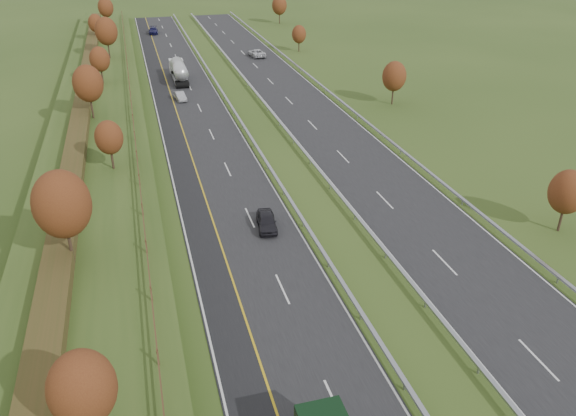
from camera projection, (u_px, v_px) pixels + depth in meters
name	position (u px, v px, depth m)	size (l,w,h in m)	color
ground	(268.00, 140.00, 72.32)	(400.00, 400.00, 0.00)	#324A1A
near_carriageway	(201.00, 133.00, 74.68)	(10.50, 200.00, 0.04)	black
far_carriageway	(319.00, 122.00, 78.61)	(10.50, 200.00, 0.04)	black
hard_shoulder	(173.00, 135.00, 73.78)	(3.00, 200.00, 0.04)	black
lane_markings	(248.00, 128.00, 76.09)	(26.75, 200.00, 0.01)	silver
embankment_left	(98.00, 135.00, 71.12)	(12.00, 200.00, 2.00)	#324A1A
hedge_left	(80.00, 125.00, 69.93)	(2.20, 180.00, 1.10)	#393817
fence_left	(133.00, 120.00, 71.05)	(0.12, 189.06, 1.20)	#422B19
median_barrier_near	(243.00, 125.00, 75.76)	(0.32, 200.00, 0.71)	#989AA0
median_barrier_far	(279.00, 121.00, 76.98)	(0.32, 200.00, 0.71)	#989AA0
outer_barrier_far	(357.00, 114.00, 79.72)	(0.32, 200.00, 0.71)	#989AA0
trees_left	(94.00, 101.00, 65.85)	(6.64, 164.30, 7.66)	#2D2116
trees_far	(337.00, 45.00, 104.78)	(8.45, 118.60, 7.12)	#2D2116
road_tanker	(179.00, 70.00, 97.56)	(2.40, 11.22, 3.46)	silver
car_dark_near	(267.00, 221.00, 51.49)	(1.70, 4.24, 1.44)	black
car_silver_mid	(180.00, 96.00, 87.63)	(1.35, 3.86, 1.27)	#98999D
car_small_far	(153.00, 31.00, 137.18)	(2.08, 5.13, 1.49)	#14143F
car_oncoming	(256.00, 53.00, 114.70)	(2.53, 5.49, 1.53)	silver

